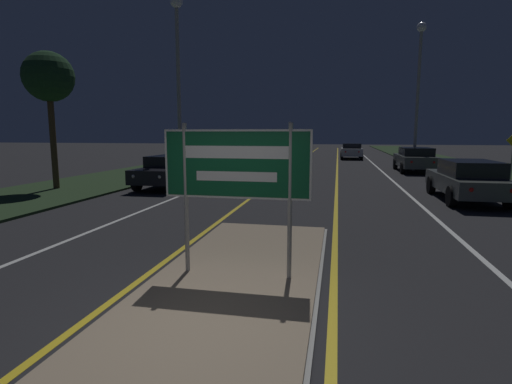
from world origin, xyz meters
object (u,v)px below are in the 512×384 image
streetlight_right_near (419,73)px  car_approaching_0 (170,170)px  warning_sign (512,153)px  streetlight_left_near (178,56)px  car_receding_1 (415,159)px  car_receding_0 (468,179)px  car_receding_2 (351,150)px  highway_sign (236,170)px

streetlight_right_near → car_approaching_0: streetlight_right_near is taller
warning_sign → streetlight_left_near: bearing=-176.7°
streetlight_right_near → car_receding_1: (-0.06, -0.61, -5.08)m
car_receding_0 → car_receding_2: 22.68m
car_receding_1 → warning_sign: size_ratio=2.18×
highway_sign → car_receding_2: 31.49m
car_receding_0 → car_approaching_0: 11.55m
car_receding_0 → car_receding_2: (-3.19, 22.46, 0.01)m
streetlight_right_near → car_receding_1: bearing=-95.5°
car_receding_1 → warning_sign: (3.08, -5.68, 0.64)m
car_receding_0 → car_receding_1: (0.17, 10.66, 0.04)m
car_receding_2 → car_approaching_0: size_ratio=1.09×
car_approaching_0 → warning_sign: size_ratio=1.91×
highway_sign → car_approaching_0: bearing=118.8°
highway_sign → streetlight_left_near: (-6.21, 12.99, 4.26)m
streetlight_right_near → car_approaching_0: bearing=-139.4°
highway_sign → warning_sign: bearing=56.6°
streetlight_left_near → car_approaching_0: (0.65, -2.86, -5.30)m
warning_sign → streetlight_right_near: bearing=115.6°
car_receding_1 → warning_sign: 6.49m
highway_sign → streetlight_right_near: size_ratio=0.27×
car_receding_0 → highway_sign: bearing=-123.6°
car_approaching_0 → highway_sign: bearing=-61.2°
warning_sign → car_approaching_0: bearing=-165.7°
car_receding_1 → car_receding_0: bearing=-90.9°
streetlight_left_near → warning_sign: streetlight_left_near is taller
streetlight_left_near → streetlight_right_near: 14.29m
car_receding_0 → car_receding_2: bearing=98.1°
streetlight_left_near → car_receding_1: size_ratio=1.82×
streetlight_left_near → warning_sign: size_ratio=3.96×
car_receding_1 → streetlight_right_near: bearing=84.5°
car_receding_0 → car_approaching_0: car_receding_0 is taller
streetlight_right_near → streetlight_left_near: bearing=-149.9°
streetlight_left_near → warning_sign: (15.37, 0.89, -4.60)m
car_receding_0 → warning_sign: bearing=57.0°
highway_sign → car_receding_1: 20.50m
highway_sign → streetlight_left_near: bearing=115.6°
car_receding_1 → streetlight_left_near: bearing=-151.9°
car_receding_0 → warning_sign: 5.98m
streetlight_right_near → warning_sign: size_ratio=3.95×
highway_sign → car_receding_1: (6.08, 19.56, -0.98)m
warning_sign → car_receding_2: bearing=110.2°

